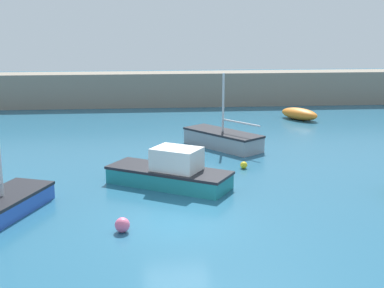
{
  "coord_description": "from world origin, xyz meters",
  "views": [
    {
      "loc": [
        -1.1,
        -18.77,
        7.41
      ],
      "look_at": [
        1.38,
        8.95,
        0.86
      ],
      "focal_mm": 50.0,
      "sensor_mm": 36.0,
      "label": 1
    }
  ],
  "objects": [
    {
      "name": "sailboat_tall_mast",
      "position": [
        -6.65,
        1.39,
        0.43
      ],
      "size": [
        3.42,
        4.95,
        6.6
      ],
      "rotation": [
        0.0,
        0.0,
        1.2
      ],
      "color": "#2D56B7",
      "rests_on": "ground_plane"
    },
    {
      "name": "rowboat_white_midwater",
      "position": [
        10.45,
        19.82,
        0.44
      ],
      "size": [
        2.95,
        3.45,
        0.87
      ],
      "rotation": [
        0.0,
        0.0,
        5.3
      ],
      "color": "orange",
      "rests_on": "ground_plane"
    },
    {
      "name": "sailboat_short_mast",
      "position": [
        3.43,
        11.51,
        0.51
      ],
      "size": [
        4.45,
        5.04,
        4.37
      ],
      "rotation": [
        0.0,
        0.0,
        2.23
      ],
      "color": "gray",
      "rests_on": "ground_plane"
    },
    {
      "name": "ground_plane",
      "position": [
        0.0,
        0.0,
        -0.1
      ],
      "size": [
        120.0,
        120.0,
        0.2
      ],
      "primitive_type": "cube",
      "color": "#235B7A"
    },
    {
      "name": "motorboat_with_cabin",
      "position": [
        0.02,
        4.36,
        0.65
      ],
      "size": [
        5.86,
        4.63,
        1.81
      ],
      "rotation": [
        0.0,
        0.0,
        2.59
      ],
      "color": "teal",
      "rests_on": "ground_plane"
    },
    {
      "name": "mooring_buoy_pink",
      "position": [
        -1.98,
        -0.84,
        0.27
      ],
      "size": [
        0.54,
        0.54,
        0.54
      ],
      "primitive_type": "sphere",
      "color": "#EA668C",
      "rests_on": "ground_plane"
    },
    {
      "name": "mooring_buoy_yellow",
      "position": [
        3.84,
        6.94,
        0.18
      ],
      "size": [
        0.36,
        0.36,
        0.36
      ],
      "primitive_type": "sphere",
      "color": "yellow",
      "rests_on": "ground_plane"
    },
    {
      "name": "harbor_breakwater",
      "position": [
        0.0,
        27.49,
        1.43
      ],
      "size": [
        48.99,
        2.71,
        2.87
      ],
      "primitive_type": "cube",
      "color": "gray",
      "rests_on": "ground_plane"
    }
  ]
}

